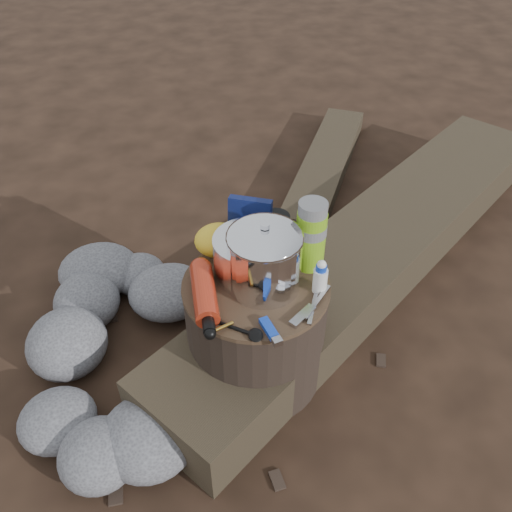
{
  "coord_description": "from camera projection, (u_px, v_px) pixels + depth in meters",
  "views": [
    {
      "loc": [
        -0.16,
        -1.08,
        1.42
      ],
      "look_at": [
        0.0,
        0.0,
        0.48
      ],
      "focal_mm": 38.31,
      "sensor_mm": 36.0,
      "label": 1
    }
  ],
  "objects": [
    {
      "name": "spork",
      "position": [
        231.0,
        326.0,
        1.38
      ],
      "size": [
        0.14,
        0.11,
        0.01
      ],
      "primitive_type": null,
      "rotation": [
        0.0,
        0.0,
        0.99
      ],
      "color": "black",
      "rests_on": "stump"
    },
    {
      "name": "pot_grabber",
      "position": [
        314.0,
        304.0,
        1.44
      ],
      "size": [
        0.1,
        0.14,
        0.01
      ],
      "primitive_type": null,
      "rotation": [
        0.0,
        0.0,
        -0.54
      ],
      "color": "#B0AFB5",
      "rests_on": "stump"
    },
    {
      "name": "thermos",
      "position": [
        311.0,
        235.0,
        1.5
      ],
      "size": [
        0.08,
        0.08,
        0.21
      ],
      "primitive_type": "cylinder",
      "color": "#76B119",
      "rests_on": "stump"
    },
    {
      "name": "fuel_bottle",
      "position": [
        204.0,
        293.0,
        1.44
      ],
      "size": [
        0.07,
        0.26,
        0.06
      ],
      "primitive_type": null,
      "rotation": [
        0.0,
        0.0,
        0.02
      ],
      "color": "#B83019",
      "rests_on": "stump"
    },
    {
      "name": "food_pouch",
      "position": [
        250.0,
        223.0,
        1.59
      ],
      "size": [
        0.13,
        0.07,
        0.16
      ],
      "primitive_type": "cube",
      "rotation": [
        0.0,
        0.0,
        -0.38
      ],
      "color": "#0B1449",
      "rests_on": "stump"
    },
    {
      "name": "stump",
      "position": [
        256.0,
        330.0,
        1.63
      ],
      "size": [
        0.41,
        0.41,
        0.38
      ],
      "primitive_type": "cylinder",
      "color": "black",
      "rests_on": "ground"
    },
    {
      "name": "squeeze_bottle",
      "position": [
        320.0,
        278.0,
        1.46
      ],
      "size": [
        0.04,
        0.04,
        0.09
      ],
      "primitive_type": "cylinder",
      "color": "white",
      "rests_on": "stump"
    },
    {
      "name": "log_small",
      "position": [
        326.0,
        165.0,
        2.63
      ],
      "size": [
        0.64,
        1.03,
        0.09
      ],
      "primitive_type": "cube",
      "rotation": [
        0.0,
        0.0,
        -0.46
      ],
      "color": "#362C1F",
      "rests_on": "ground"
    },
    {
      "name": "camping_pot",
      "position": [
        265.0,
        257.0,
        1.44
      ],
      "size": [
        0.2,
        0.2,
        0.2
      ],
      "primitive_type": "cylinder",
      "color": "silver",
      "rests_on": "stump"
    },
    {
      "name": "multitool",
      "position": [
        303.0,
        316.0,
        1.41
      ],
      "size": [
        0.08,
        0.08,
        0.01
      ],
      "primitive_type": "cube",
      "rotation": [
        0.0,
        0.0,
        -0.86
      ],
      "color": "#B0AFB5",
      "rests_on": "stump"
    },
    {
      "name": "ground",
      "position": [
        256.0,
        370.0,
        1.75
      ],
      "size": [
        60.0,
        60.0,
        0.0
      ],
      "primitive_type": "plane",
      "color": "black",
      "rests_on": "ground"
    },
    {
      "name": "travel_mug",
      "position": [
        276.0,
        232.0,
        1.6
      ],
      "size": [
        0.08,
        0.08,
        0.11
      ],
      "primitive_type": "cylinder",
      "color": "black",
      "rests_on": "stump"
    },
    {
      "name": "log_main",
      "position": [
        377.0,
        248.0,
        2.08
      ],
      "size": [
        1.88,
        1.66,
        0.18
      ],
      "primitive_type": "cube",
      "rotation": [
        0.0,
        0.0,
        -0.87
      ],
      "color": "#362C1F",
      "rests_on": "ground"
    },
    {
      "name": "foil_windscreen",
      "position": [
        250.0,
        257.0,
        1.5
      ],
      "size": [
        0.2,
        0.2,
        0.12
      ],
      "primitive_type": "cylinder",
      "color": "silver",
      "rests_on": "stump"
    },
    {
      "name": "rock_ring",
      "position": [
        118.0,
        344.0,
        1.72
      ],
      "size": [
        0.41,
        0.89,
        0.18
      ],
      "primitive_type": null,
      "color": "#5B5B60",
      "rests_on": "ground"
    },
    {
      "name": "stuff_sack",
      "position": [
        218.0,
        240.0,
        1.58
      ],
      "size": [
        0.14,
        0.11,
        0.1
      ],
      "primitive_type": "ellipsoid",
      "color": "yellow",
      "rests_on": "stump"
    },
    {
      "name": "lighter",
      "position": [
        269.0,
        328.0,
        1.37
      ],
      "size": [
        0.05,
        0.1,
        0.02
      ],
      "primitive_type": "cube",
      "rotation": [
        0.0,
        0.0,
        0.28
      ],
      "color": "#143BBB",
      "rests_on": "stump"
    }
  ]
}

